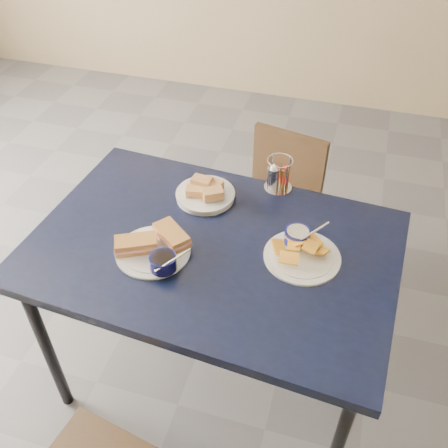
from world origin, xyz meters
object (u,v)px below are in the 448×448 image
(chair_far, at_px, (276,198))
(condiment_caddy, at_px, (278,176))
(dining_table, at_px, (213,257))
(plantain_plate, at_px, (301,248))
(sandwich_plate, at_px, (155,248))
(bread_basket, at_px, (206,193))

(chair_far, bearing_deg, condiment_caddy, -81.21)
(dining_table, xyz_separation_m, plantain_plate, (0.30, 0.05, 0.08))
(dining_table, xyz_separation_m, sandwich_plate, (-0.17, -0.09, 0.09))
(chair_far, bearing_deg, bread_basket, -113.62)
(plantain_plate, bearing_deg, sandwich_plate, -163.28)
(condiment_caddy, bearing_deg, sandwich_plate, -123.91)
(plantain_plate, bearing_deg, dining_table, -170.78)
(bread_basket, distance_m, condiment_caddy, 0.29)
(bread_basket, bearing_deg, condiment_caddy, 29.22)
(chair_far, height_order, plantain_plate, plantain_plate)
(bread_basket, relative_size, condiment_caddy, 1.65)
(chair_far, xyz_separation_m, plantain_plate, (0.20, -0.65, 0.33))
(plantain_plate, bearing_deg, condiment_caddy, 114.39)
(sandwich_plate, bearing_deg, bread_basket, 78.32)
(chair_far, relative_size, bread_basket, 3.40)
(sandwich_plate, xyz_separation_m, condiment_caddy, (0.32, 0.48, 0.03))
(condiment_caddy, bearing_deg, chair_far, 98.79)
(sandwich_plate, height_order, plantain_plate, same)
(plantain_plate, xyz_separation_m, condiment_caddy, (-0.15, 0.33, 0.04))
(chair_far, bearing_deg, plantain_plate, -72.91)
(plantain_plate, distance_m, condiment_caddy, 0.37)
(sandwich_plate, relative_size, condiment_caddy, 2.22)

